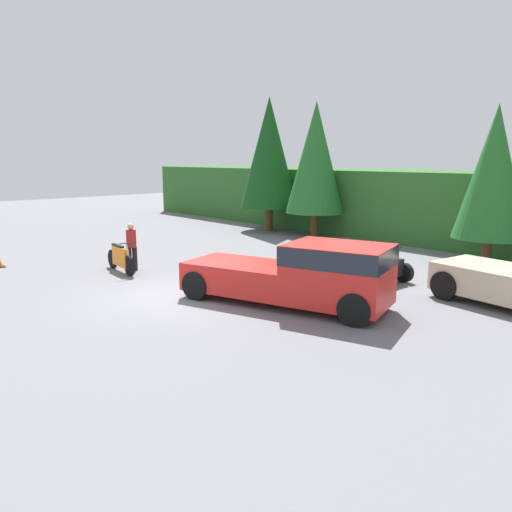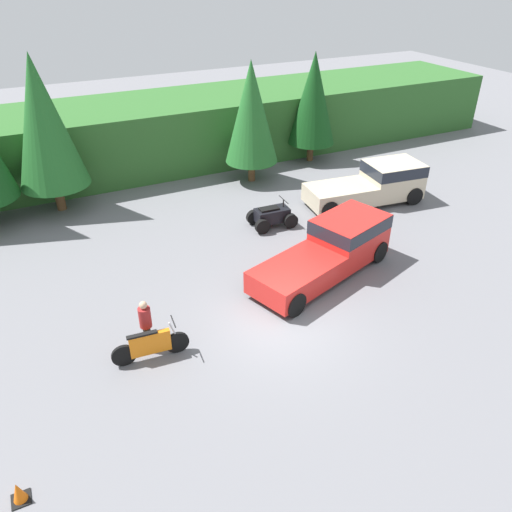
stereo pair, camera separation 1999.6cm
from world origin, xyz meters
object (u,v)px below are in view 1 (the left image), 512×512
object	(u,v)px
rider_person	(131,245)
dirt_bike	(121,259)
quad_atv	(379,267)
pickup_truck_red	(304,273)

from	to	relation	value
rider_person	dirt_bike	bearing A→B (deg)	-72.44
dirt_bike	rider_person	world-z (taller)	rider_person
dirt_bike	quad_atv	world-z (taller)	dirt_bike
dirt_bike	pickup_truck_red	bearing A→B (deg)	18.25
quad_atv	rider_person	bearing A→B (deg)	-139.44
quad_atv	rider_person	xyz separation A→B (m)	(-7.07, -5.50, 0.49)
dirt_bike	quad_atv	size ratio (longest dim) A/B	1.12
quad_atv	pickup_truck_red	bearing A→B (deg)	-82.11
pickup_truck_red	rider_person	xyz separation A→B (m)	(-7.45, -1.34, -0.02)
pickup_truck_red	quad_atv	distance (m)	4.20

